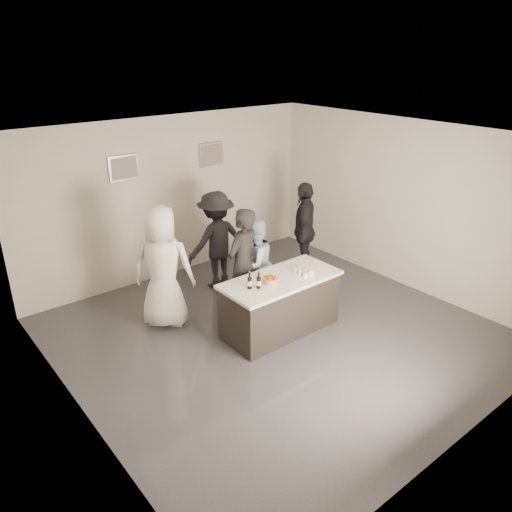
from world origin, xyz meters
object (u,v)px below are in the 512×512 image
object	(u,v)px
person_main_black	(243,264)
person_guest_left	(163,267)
person_guest_right	(304,230)
cake	(270,280)
bar_counter	(280,304)
person_guest_back	(216,240)
person_main_blue	(255,264)
beer_bottle_a	(250,280)
beer_bottle_b	(259,280)

from	to	relation	value
person_main_black	person_guest_left	bearing A→B (deg)	-46.48
person_main_black	person_guest_left	distance (m)	1.24
person_guest_left	person_guest_right	size ratio (longest dim) A/B	1.06
cake	person_main_black	bearing A→B (deg)	85.83
bar_counter	person_guest_right	xyz separation A→B (m)	(1.71, 1.27, 0.47)
bar_counter	person_guest_left	distance (m)	1.89
person_guest_right	person_guest_back	world-z (taller)	person_guest_right
person_main_blue	person_guest_right	world-z (taller)	person_guest_right
person_main_black	person_guest_right	distance (m)	1.97
beer_bottle_a	person_guest_right	bearing A→B (deg)	28.54
person_main_blue	person_guest_right	xyz separation A→B (m)	(1.53, 0.42, 0.14)
bar_counter	person_guest_left	world-z (taller)	person_guest_left
bar_counter	person_guest_left	bearing A→B (deg)	134.25
bar_counter	beer_bottle_a	bearing A→B (deg)	177.77
cake	person_main_black	size ratio (longest dim) A/B	0.12
person_main_black	person_main_blue	world-z (taller)	person_main_black
beer_bottle_b	person_guest_left	world-z (taller)	person_guest_left
person_guest_left	cake	bearing A→B (deg)	170.95
person_guest_right	person_guest_back	bearing A→B (deg)	-64.31
cake	person_main_black	distance (m)	0.74
person_main_black	person_guest_back	xyz separation A→B (m)	(0.31, 1.18, -0.03)
person_guest_right	person_guest_back	distance (m)	1.69
bar_counter	person_guest_right	world-z (taller)	person_guest_right
bar_counter	cake	bearing A→B (deg)	-173.91
cake	person_guest_back	bearing A→B (deg)	79.15
person_main_blue	bar_counter	bearing A→B (deg)	65.39
cake	beer_bottle_a	xyz separation A→B (m)	(-0.35, 0.05, 0.09)
beer_bottle_b	person_main_blue	size ratio (longest dim) A/B	0.17
person_guest_right	person_main_black	bearing A→B (deg)	-26.20
bar_counter	person_main_black	size ratio (longest dim) A/B	1.00
beer_bottle_b	bar_counter	bearing A→B (deg)	6.32
person_main_blue	person_guest_left	distance (m)	1.53
person_guest_back	person_guest_right	bearing A→B (deg)	158.24
beer_bottle_b	beer_bottle_a	bearing A→B (deg)	145.15
person_main_black	beer_bottle_b	bearing A→B (deg)	50.65
beer_bottle_b	person_guest_back	bearing A→B (deg)	72.60
cake	person_guest_back	distance (m)	1.96
person_main_blue	person_guest_right	distance (m)	1.60
person_guest_left	person_guest_back	size ratio (longest dim) A/B	1.09
person_main_black	person_guest_right	xyz separation A→B (m)	(1.89, 0.55, -0.01)
person_main_black	person_main_blue	bearing A→B (deg)	-177.08
cake	person_main_black	world-z (taller)	person_main_black
person_guest_right	person_guest_back	xyz separation A→B (m)	(-1.57, 0.63, -0.02)
bar_counter	person_main_black	distance (m)	0.88
person_guest_left	person_guest_back	world-z (taller)	person_guest_left
person_guest_right	bar_counter	bearing A→B (deg)	-6.01
cake	beer_bottle_a	distance (m)	0.36
beer_bottle_a	beer_bottle_b	size ratio (longest dim) A/B	1.00
bar_counter	cake	world-z (taller)	cake
person_guest_right	beer_bottle_a	bearing A→B (deg)	-14.00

